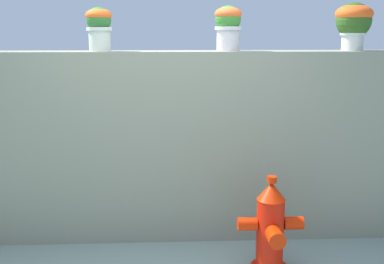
{
  "coord_description": "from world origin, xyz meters",
  "views": [
    {
      "loc": [
        0.06,
        -3.16,
        1.91
      ],
      "look_at": [
        0.26,
        0.98,
        1.04
      ],
      "focal_mm": 45.3,
      "sensor_mm": 36.0,
      "label": 1
    }
  ],
  "objects_px": {
    "potted_plant_3": "(228,24)",
    "potted_plant_4": "(354,21)",
    "potted_plant_2": "(99,25)",
    "fire_hydrant": "(271,228)"
  },
  "relations": [
    {
      "from": "fire_hydrant",
      "to": "potted_plant_3",
      "type": "bearing_deg",
      "value": 110.83
    },
    {
      "from": "potted_plant_2",
      "to": "potted_plant_4",
      "type": "distance_m",
      "value": 2.25
    },
    {
      "from": "potted_plant_2",
      "to": "potted_plant_3",
      "type": "distance_m",
      "value": 1.12
    },
    {
      "from": "potted_plant_2",
      "to": "potted_plant_4",
      "type": "bearing_deg",
      "value": 1.06
    },
    {
      "from": "potted_plant_2",
      "to": "potted_plant_4",
      "type": "relative_size",
      "value": 0.89
    },
    {
      "from": "potted_plant_3",
      "to": "fire_hydrant",
      "type": "relative_size",
      "value": 0.5
    },
    {
      "from": "fire_hydrant",
      "to": "potted_plant_2",
      "type": "bearing_deg",
      "value": 152.95
    },
    {
      "from": "potted_plant_3",
      "to": "potted_plant_4",
      "type": "height_order",
      "value": "potted_plant_4"
    },
    {
      "from": "fire_hydrant",
      "to": "potted_plant_4",
      "type": "bearing_deg",
      "value": 41.58
    },
    {
      "from": "potted_plant_2",
      "to": "fire_hydrant",
      "type": "relative_size",
      "value": 0.48
    }
  ]
}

